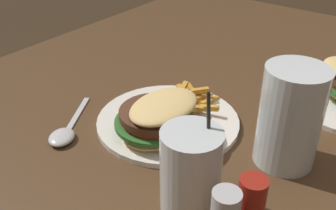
{
  "coord_description": "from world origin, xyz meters",
  "views": [
    {
      "loc": [
        0.56,
        0.21,
        1.15
      ],
      "look_at": [
        0.08,
        -0.15,
        0.79
      ],
      "focal_mm": 42.0,
      "sensor_mm": 36.0,
      "label": 1
    }
  ],
  "objects": [
    {
      "name": "dining_table",
      "position": [
        0.0,
        0.0,
        0.64
      ],
      "size": [
        1.47,
        1.32,
        0.75
      ],
      "color": "#4C331E",
      "rests_on": "ground_plane"
    },
    {
      "name": "beer_glass",
      "position": [
        0.05,
        0.06,
        0.83
      ],
      "size": [
        0.1,
        0.1,
        0.16
      ],
      "color": "silver",
      "rests_on": "dining_table"
    },
    {
      "name": "spoon",
      "position": [
        0.22,
        -0.27,
        0.76
      ],
      "size": [
        0.16,
        0.11,
        0.02
      ],
      "rotation": [
        0.0,
        0.0,
        0.52
      ],
      "color": "silver",
      "rests_on": "dining_table"
    },
    {
      "name": "juice_glass",
      "position": [
        0.22,
        0.0,
        0.8
      ],
      "size": [
        0.08,
        0.08,
        0.17
      ],
      "color": "silver",
      "rests_on": "dining_table"
    },
    {
      "name": "meal_plate_near",
      "position": [
        0.1,
        -0.14,
        0.78
      ],
      "size": [
        0.26,
        0.26,
        0.09
      ],
      "color": "white",
      "rests_on": "dining_table"
    }
  ]
}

